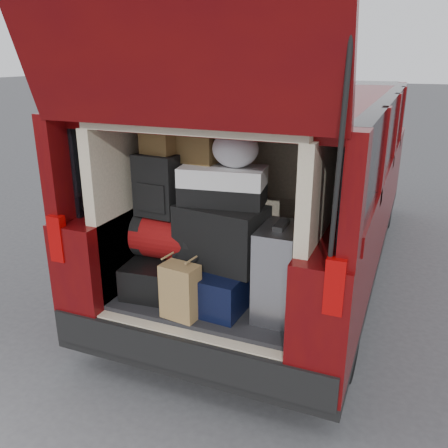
# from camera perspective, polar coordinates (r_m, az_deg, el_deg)

# --- Properties ---
(ground) EXTENTS (80.00, 80.00, 0.00)m
(ground) POSITION_cam_1_polar(r_m,az_deg,el_deg) (3.45, -2.08, -17.86)
(ground) COLOR #3D3D40
(ground) RESTS_ON ground
(minivan) EXTENTS (1.90, 5.35, 2.77)m
(minivan) POSITION_cam_1_polar(r_m,az_deg,el_deg) (4.65, 7.27, 4.61)
(minivan) COLOR black
(minivan) RESTS_ON ground
(load_floor) EXTENTS (1.24, 1.05, 0.55)m
(load_floor) POSITION_cam_1_polar(r_m,az_deg,el_deg) (3.51, -0.25, -11.77)
(load_floor) COLOR black
(load_floor) RESTS_ON ground
(black_hardshell) EXTENTS (0.46, 0.60, 0.22)m
(black_hardshell) POSITION_cam_1_polar(r_m,az_deg,el_deg) (3.36, -7.39, -5.86)
(black_hardshell) COLOR black
(black_hardshell) RESTS_ON load_floor
(navy_hardshell) EXTENTS (0.51, 0.61, 0.25)m
(navy_hardshell) POSITION_cam_1_polar(r_m,az_deg,el_deg) (3.18, -0.83, -6.96)
(navy_hardshell) COLOR black
(navy_hardshell) RESTS_ON load_floor
(silver_roller) EXTENTS (0.24, 0.39, 0.58)m
(silver_roller) POSITION_cam_1_polar(r_m,az_deg,el_deg) (2.95, 6.66, -5.75)
(silver_roller) COLOR silver
(silver_roller) RESTS_ON load_floor
(kraft_bag) EXTENTS (0.24, 0.17, 0.35)m
(kraft_bag) POSITION_cam_1_polar(r_m,az_deg,el_deg) (2.97, -5.27, -8.08)
(kraft_bag) COLOR #9F7C47
(kraft_bag) RESTS_ON load_floor
(red_duffel) EXTENTS (0.49, 0.33, 0.32)m
(red_duffel) POSITION_cam_1_polar(r_m,az_deg,el_deg) (3.26, -6.42, -1.54)
(red_duffel) COLOR maroon
(red_duffel) RESTS_ON black_hardshell
(black_soft_case) EXTENTS (0.59, 0.41, 0.40)m
(black_soft_case) POSITION_cam_1_polar(r_m,az_deg,el_deg) (3.06, -0.32, -1.38)
(black_soft_case) COLOR black
(black_soft_case) RESTS_ON navy_hardshell
(backpack) EXTENTS (0.30, 0.19, 0.41)m
(backpack) POSITION_cam_1_polar(r_m,az_deg,el_deg) (3.15, -8.01, 4.62)
(backpack) COLOR black
(backpack) RESTS_ON red_duffel
(twotone_duffel) EXTENTS (0.57, 0.35, 0.24)m
(twotone_duffel) POSITION_cam_1_polar(r_m,az_deg,el_deg) (3.01, -0.15, 4.67)
(twotone_duffel) COLOR silver
(twotone_duffel) RESTS_ON black_soft_case
(grocery_sack_lower) EXTENTS (0.24, 0.21, 0.20)m
(grocery_sack_lower) POSITION_cam_1_polar(r_m,az_deg,el_deg) (3.12, -7.68, 10.24)
(grocery_sack_lower) COLOR brown
(grocery_sack_lower) RESTS_ON backpack
(grocery_sack_upper) EXTENTS (0.26, 0.22, 0.24)m
(grocery_sack_upper) POSITION_cam_1_polar(r_m,az_deg,el_deg) (3.10, -2.91, 9.62)
(grocery_sack_upper) COLOR brown
(grocery_sack_upper) RESTS_ON twotone_duffel
(plastic_bag_center) EXTENTS (0.30, 0.28, 0.23)m
(plastic_bag_center) POSITION_cam_1_polar(r_m,az_deg,el_deg) (2.95, 1.38, 9.03)
(plastic_bag_center) COLOR white
(plastic_bag_center) RESTS_ON twotone_duffel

